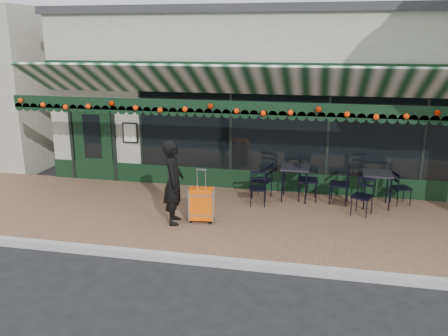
% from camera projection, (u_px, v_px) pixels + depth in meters
% --- Properties ---
extents(ground, '(80.00, 80.00, 0.00)m').
position_uv_depth(ground, '(243.00, 266.00, 8.43)').
color(ground, black).
rests_on(ground, ground).
extents(sidewalk, '(18.00, 4.00, 0.15)m').
position_uv_depth(sidewalk, '(258.00, 221.00, 10.29)').
color(sidewalk, brown).
rests_on(sidewalk, ground).
extents(curb, '(18.00, 0.16, 0.15)m').
position_uv_depth(curb, '(242.00, 264.00, 8.33)').
color(curb, '#9E9E99').
rests_on(curb, ground).
extents(restaurant_building, '(12.00, 9.60, 4.50)m').
position_uv_depth(restaurant_building, '(285.00, 91.00, 15.21)').
color(restaurant_building, gray).
rests_on(restaurant_building, ground).
extents(woman, '(0.55, 0.72, 1.77)m').
position_uv_depth(woman, '(174.00, 182.00, 9.78)').
color(woman, black).
rests_on(woman, sidewalk).
extents(suitcase, '(0.53, 0.34, 1.15)m').
position_uv_depth(suitcase, '(202.00, 204.00, 9.96)').
color(suitcase, '#EF5507').
rests_on(suitcase, sidewalk).
extents(cafe_table_a, '(0.65, 0.65, 0.81)m').
position_uv_depth(cafe_table_a, '(377.00, 176.00, 10.80)').
color(cafe_table_a, black).
rests_on(cafe_table_a, sidewalk).
extents(cafe_table_b, '(0.66, 0.66, 0.82)m').
position_uv_depth(cafe_table_b, '(295.00, 170.00, 11.25)').
color(cafe_table_b, black).
rests_on(cafe_table_b, sidewalk).
extents(chair_a_left, '(0.50, 0.50, 0.90)m').
position_uv_depth(chair_a_left, '(339.00, 184.00, 11.09)').
color(chair_a_left, black).
rests_on(chair_a_left, sidewalk).
extents(chair_a_right, '(0.50, 0.50, 0.78)m').
position_uv_depth(chair_a_right, '(401.00, 188.00, 11.02)').
color(chair_a_right, black).
rests_on(chair_a_right, sidewalk).
extents(chair_a_front, '(0.55, 0.55, 0.83)m').
position_uv_depth(chair_a_front, '(362.00, 197.00, 10.34)').
color(chair_a_front, black).
rests_on(chair_a_front, sidewalk).
extents(chair_b_left, '(0.53, 0.53, 0.86)m').
position_uv_depth(chair_b_left, '(262.00, 181.00, 11.46)').
color(chair_b_left, black).
rests_on(chair_b_left, sidewalk).
extents(chair_b_right, '(0.52, 0.52, 0.96)m').
position_uv_depth(chair_b_right, '(308.00, 180.00, 11.29)').
color(chair_b_right, black).
rests_on(chair_b_right, sidewalk).
extents(chair_b_front, '(0.45, 0.45, 0.78)m').
position_uv_depth(chair_b_front, '(258.00, 189.00, 10.96)').
color(chair_b_front, black).
rests_on(chair_b_front, sidewalk).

